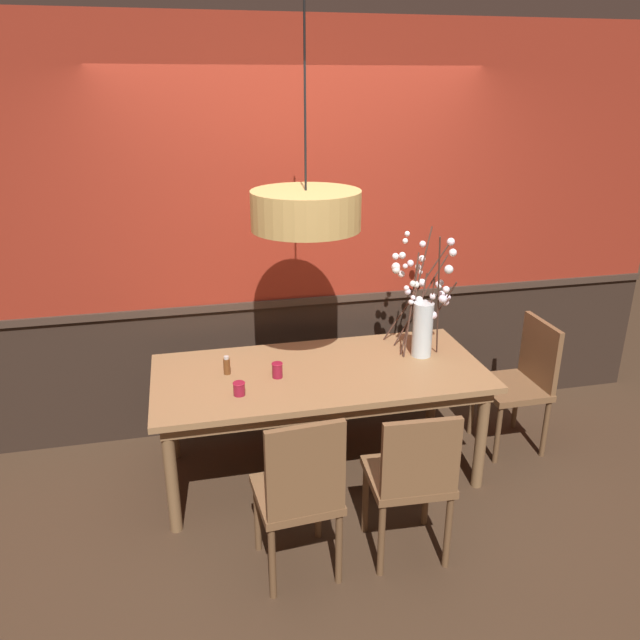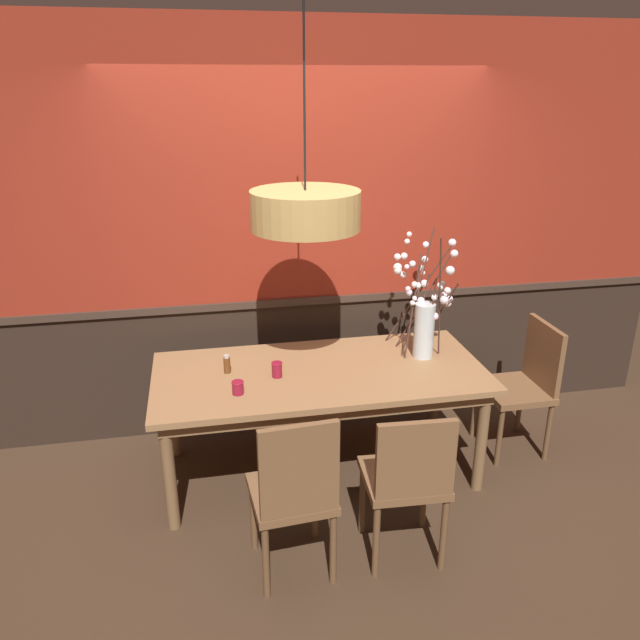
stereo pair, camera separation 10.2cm
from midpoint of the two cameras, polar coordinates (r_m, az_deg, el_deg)
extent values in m
plane|color=#422D1E|center=(4.23, 0.71, -13.60)|extent=(24.00, 24.00, 0.00)
cube|color=#2D2119|center=(4.62, -1.15, -3.71)|extent=(5.52, 0.12, 0.93)
cube|color=#3E2E24|center=(4.43, -1.17, 1.95)|extent=(5.52, 0.14, 0.05)
cube|color=maroon|center=(4.23, -1.29, 13.73)|extent=(5.52, 0.12, 1.86)
cube|color=#997047|center=(3.87, 0.76, -4.90)|extent=(2.05, 0.95, 0.04)
cube|color=brown|center=(3.89, 0.75, -5.68)|extent=(1.94, 0.84, 0.08)
cylinder|color=brown|center=(3.66, -12.85, -13.80)|extent=(0.07, 0.07, 0.69)
cylinder|color=brown|center=(4.01, 15.31, -10.65)|extent=(0.07, 0.07, 0.69)
cylinder|color=brown|center=(4.31, -12.71, -8.01)|extent=(0.07, 0.07, 0.69)
cylinder|color=brown|center=(4.61, 11.20, -5.84)|extent=(0.07, 0.07, 0.69)
cube|color=brown|center=(3.27, -1.74, -15.68)|extent=(0.43, 0.44, 0.04)
cube|color=brown|center=(2.97, -0.91, -13.70)|extent=(0.38, 0.06, 0.48)
cylinder|color=brown|center=(3.53, -5.26, -17.46)|extent=(0.04, 0.04, 0.43)
cylinder|color=brown|center=(3.58, 0.37, -16.62)|extent=(0.04, 0.04, 0.43)
cylinder|color=brown|center=(3.26, -4.04, -21.27)|extent=(0.04, 0.04, 0.43)
cylinder|color=brown|center=(3.32, 2.15, -20.24)|extent=(0.04, 0.04, 0.43)
cube|color=brown|center=(3.39, 8.56, -14.15)|extent=(0.44, 0.42, 0.04)
cube|color=brown|center=(3.12, 9.74, -12.56)|extent=(0.40, 0.06, 0.42)
cylinder|color=brown|center=(3.62, 4.75, -16.07)|extent=(0.04, 0.04, 0.44)
cylinder|color=brown|center=(3.71, 10.33, -15.40)|extent=(0.04, 0.04, 0.44)
cylinder|color=brown|center=(3.37, 6.09, -19.54)|extent=(0.04, 0.04, 0.44)
cylinder|color=brown|center=(3.46, 12.16, -18.68)|extent=(0.04, 0.04, 0.44)
cube|color=brown|center=(4.75, 1.98, -3.32)|extent=(0.43, 0.40, 0.04)
cube|color=brown|center=(4.81, 1.53, 0.41)|extent=(0.41, 0.04, 0.48)
cylinder|color=brown|center=(4.75, 4.61, -6.49)|extent=(0.04, 0.04, 0.42)
cylinder|color=brown|center=(4.67, 0.19, -6.94)|extent=(0.04, 0.04, 0.42)
cylinder|color=brown|center=(5.04, 3.57, -4.76)|extent=(0.04, 0.04, 0.42)
cylinder|color=brown|center=(4.96, -0.60, -5.14)|extent=(0.04, 0.04, 0.42)
cube|color=brown|center=(4.45, 18.02, -6.15)|extent=(0.41, 0.45, 0.04)
cube|color=brown|center=(4.44, 20.47, -3.04)|extent=(0.04, 0.42, 0.45)
cylinder|color=brown|center=(4.34, 16.81, -10.30)|extent=(0.04, 0.04, 0.42)
cylinder|color=brown|center=(4.63, 14.63, -7.94)|extent=(0.04, 0.04, 0.42)
cylinder|color=brown|center=(4.50, 20.84, -9.60)|extent=(0.04, 0.04, 0.42)
cylinder|color=brown|center=(4.78, 18.47, -7.38)|extent=(0.04, 0.04, 0.42)
cube|color=brown|center=(4.69, -5.18, -3.76)|extent=(0.42, 0.41, 0.04)
cube|color=brown|center=(4.76, -5.58, -0.44)|extent=(0.39, 0.05, 0.40)
cylinder|color=brown|center=(4.67, -2.65, -6.99)|extent=(0.04, 0.04, 0.42)
cylinder|color=brown|center=(4.62, -6.91, -7.42)|extent=(0.04, 0.04, 0.42)
cylinder|color=brown|center=(4.96, -3.39, -5.20)|extent=(0.04, 0.04, 0.42)
cylinder|color=brown|center=(4.92, -7.39, -5.58)|extent=(0.04, 0.04, 0.42)
cylinder|color=silver|center=(4.04, 10.24, -0.96)|extent=(0.13, 0.13, 0.36)
cylinder|color=silver|center=(4.09, 10.12, -2.75)|extent=(0.12, 0.12, 0.08)
cylinder|color=#472D23|center=(4.11, 11.54, 0.46)|extent=(0.13, 0.27, 0.51)
sphere|color=white|center=(4.13, 12.35, 1.51)|extent=(0.05, 0.05, 0.05)
sphere|color=white|center=(4.11, 12.54, 1.92)|extent=(0.04, 0.04, 0.04)
sphere|color=white|center=(4.10, 11.99, 2.22)|extent=(0.05, 0.05, 0.05)
cylinder|color=#472D23|center=(4.03, 9.25, 1.29)|extent=(0.14, 0.18, 0.65)
sphere|color=white|center=(3.97, 7.89, 4.53)|extent=(0.05, 0.05, 0.05)
sphere|color=white|center=(3.99, 7.84, 5.76)|extent=(0.04, 0.04, 0.04)
sphere|color=white|center=(3.98, 8.47, 5.83)|extent=(0.04, 0.04, 0.04)
sphere|color=white|center=(4.01, 9.23, 1.55)|extent=(0.04, 0.04, 0.04)
cylinder|color=#472D23|center=(4.02, 9.69, 2.50)|extent=(0.22, 0.11, 0.82)
sphere|color=white|center=(3.97, 8.74, 7.13)|extent=(0.04, 0.04, 0.04)
sphere|color=white|center=(3.99, 9.40, 1.97)|extent=(0.03, 0.03, 0.03)
sphere|color=white|center=(3.98, 9.40, 3.24)|extent=(0.04, 0.04, 0.04)
sphere|color=white|center=(3.97, 8.93, 7.78)|extent=(0.03, 0.03, 0.03)
sphere|color=white|center=(4.03, 9.21, 5.10)|extent=(0.04, 0.04, 0.04)
cylinder|color=#472D23|center=(4.15, 10.10, 1.64)|extent=(0.34, 0.04, 0.62)
sphere|color=white|center=(4.18, 10.13, 4.27)|extent=(0.03, 0.03, 0.03)
sphere|color=white|center=(4.21, 9.94, 4.72)|extent=(0.04, 0.04, 0.04)
sphere|color=white|center=(4.14, 10.25, 3.30)|extent=(0.05, 0.05, 0.05)
cylinder|color=#472D23|center=(4.02, 9.20, 0.77)|extent=(0.13, 0.14, 0.58)
sphere|color=white|center=(4.01, 8.37, 4.14)|extent=(0.04, 0.04, 0.04)
sphere|color=white|center=(3.96, 8.81, 2.83)|extent=(0.03, 0.03, 0.03)
sphere|color=white|center=(3.94, 8.72, 4.84)|extent=(0.03, 0.03, 0.03)
sphere|color=white|center=(3.97, 7.87, 4.80)|extent=(0.06, 0.06, 0.06)
sphere|color=white|center=(3.98, 8.93, 2.51)|extent=(0.04, 0.04, 0.04)
cylinder|color=#472D23|center=(3.93, 11.67, 1.91)|extent=(0.12, 0.18, 0.82)
sphere|color=white|center=(3.92, 12.08, 1.81)|extent=(0.05, 0.05, 0.05)
sphere|color=white|center=(3.85, 12.61, 4.46)|extent=(0.06, 0.06, 0.06)
sphere|color=white|center=(3.80, 12.81, 6.93)|extent=(0.05, 0.05, 0.05)
sphere|color=white|center=(3.88, 12.37, 2.64)|extent=(0.04, 0.04, 0.04)
sphere|color=white|center=(3.82, 12.99, 5.96)|extent=(0.05, 0.05, 0.05)
cylinder|color=#472D23|center=(4.03, 10.91, 0.22)|extent=(0.01, 0.08, 0.53)
sphere|color=white|center=(4.00, 11.22, 0.33)|extent=(0.05, 0.05, 0.05)
sphere|color=white|center=(3.96, 11.77, 2.95)|extent=(0.03, 0.03, 0.03)
sphere|color=white|center=(3.96, 11.90, 3.26)|extent=(0.04, 0.04, 0.04)
sphere|color=white|center=(3.97, 11.20, 2.07)|extent=(0.04, 0.04, 0.04)
sphere|color=white|center=(4.04, 10.48, 0.04)|extent=(0.04, 0.04, 0.04)
sphere|color=white|center=(3.97, 11.71, 3.13)|extent=(0.04, 0.04, 0.04)
cylinder|color=#472D23|center=(4.19, 9.82, 2.59)|extent=(0.41, 0.15, 0.73)
sphere|color=white|center=(4.27, 10.37, 6.81)|extent=(0.04, 0.04, 0.04)
sphere|color=white|center=(4.18, 9.77, 3.17)|extent=(0.04, 0.04, 0.04)
sphere|color=white|center=(4.26, 10.29, 5.49)|extent=(0.05, 0.05, 0.05)
cylinder|color=#472D23|center=(4.05, 9.97, 0.48)|extent=(0.09, 0.03, 0.54)
sphere|color=white|center=(4.04, 9.71, 0.49)|extent=(0.04, 0.04, 0.04)
sphere|color=white|center=(4.04, 9.82, 1.73)|extent=(0.04, 0.04, 0.04)
sphere|color=white|center=(4.01, 9.97, 1.75)|extent=(0.05, 0.05, 0.05)
sphere|color=white|center=(4.01, 9.71, 3.14)|extent=(0.04, 0.04, 0.04)
cylinder|color=maroon|center=(3.59, -6.75, -6.19)|extent=(0.07, 0.07, 0.08)
torus|color=#A81B37|center=(3.57, -6.77, -5.69)|extent=(0.07, 0.07, 0.01)
cylinder|color=silver|center=(3.59, -6.74, -6.36)|extent=(0.05, 0.05, 0.04)
cylinder|color=maroon|center=(3.76, -3.20, -4.58)|extent=(0.06, 0.06, 0.09)
torus|color=#A81B37|center=(3.74, -3.21, -3.98)|extent=(0.07, 0.07, 0.01)
cylinder|color=silver|center=(3.77, -3.19, -4.78)|extent=(0.04, 0.04, 0.05)
cylinder|color=brown|center=(3.84, -7.79, -4.14)|extent=(0.04, 0.04, 0.10)
cylinder|color=beige|center=(3.82, -7.83, -3.34)|extent=(0.03, 0.03, 0.02)
cylinder|color=tan|center=(3.43, -0.49, 10.07)|extent=(0.61, 0.61, 0.21)
sphere|color=#F9EAB7|center=(3.44, -0.49, 9.54)|extent=(0.14, 0.14, 0.14)
cylinder|color=black|center=(3.37, -0.53, 19.73)|extent=(0.01, 0.01, 0.94)
camera|label=1|loc=(0.05, -89.22, 0.30)|focal=34.84mm
camera|label=2|loc=(0.05, 90.78, -0.30)|focal=34.84mm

